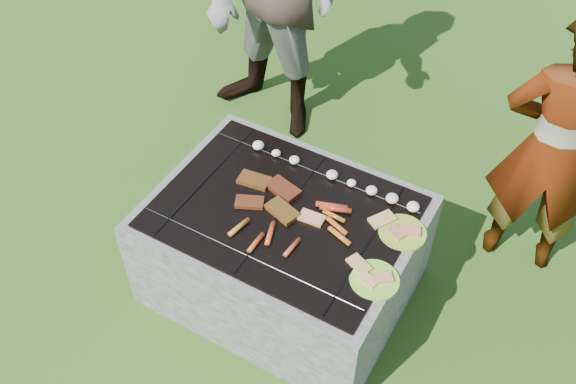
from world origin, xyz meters
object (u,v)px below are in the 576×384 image
at_px(plate_near, 374,280).
at_px(cook, 553,150).
at_px(fire_pit, 283,253).
at_px(plate_far, 403,233).

relative_size(plate_near, cook, 0.15).
xyz_separation_m(fire_pit, plate_near, (0.56, -0.15, 0.33)).
bearing_deg(cook, plate_near, 53.83).
bearing_deg(fire_pit, plate_near, -15.07).
distance_m(plate_near, cook, 1.15).
distance_m(fire_pit, plate_far, 0.67).
relative_size(plate_far, plate_near, 1.23).
bearing_deg(fire_pit, cook, 40.26).
relative_size(fire_pit, plate_near, 5.30).
bearing_deg(fire_pit, plate_far, 16.50).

